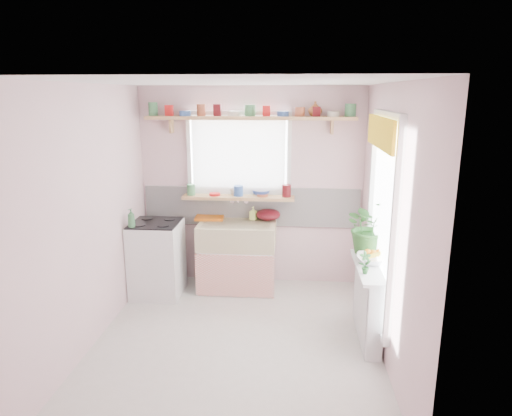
{
  "coord_description": "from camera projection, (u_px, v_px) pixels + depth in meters",
  "views": [
    {
      "loc": [
        0.53,
        -4.05,
        2.4
      ],
      "look_at": [
        0.15,
        0.55,
        1.24
      ],
      "focal_mm": 32.0,
      "sensor_mm": 36.0,
      "label": 1
    }
  ],
  "objects": [
    {
      "name": "sill_bowl",
      "position": [
        261.0,
        193.0,
        5.73
      ],
      "size": [
        0.29,
        0.29,
        0.07
      ],
      "primitive_type": "imported",
      "rotation": [
        0.0,
        0.0,
        0.43
      ],
      "color": "#2E4997",
      "rests_on": "windowsill"
    },
    {
      "name": "radiator_ledge",
      "position": [
        368.0,
        301.0,
        4.53
      ],
      "size": [
        0.22,
        0.95,
        0.78
      ],
      "color": "white",
      "rests_on": "ground"
    },
    {
      "name": "shelf_crockery",
      "position": [
        249.0,
        112.0,
        5.43
      ],
      "size": [
        2.47,
        0.11,
        0.12
      ],
      "color": "#3F7F4C",
      "rests_on": "pine_shelf"
    },
    {
      "name": "room",
      "position": [
        305.0,
        191.0,
        4.98
      ],
      "size": [
        3.2,
        3.2,
        3.2
      ],
      "color": "beige",
      "rests_on": "ground"
    },
    {
      "name": "fruit_bowl",
      "position": [
        373.0,
        260.0,
        4.49
      ],
      "size": [
        0.34,
        0.34,
        0.08
      ],
      "primitive_type": "imported",
      "rotation": [
        0.0,
        0.0,
        -0.06
      ],
      "color": "white",
      "rests_on": "radiator_ledge"
    },
    {
      "name": "herb_pot",
      "position": [
        365.0,
        263.0,
        4.21
      ],
      "size": [
        0.13,
        0.1,
        0.22
      ],
      "primitive_type": "imported",
      "rotation": [
        0.0,
        0.0,
        0.24
      ],
      "color": "#255E27",
      "rests_on": "radiator_ledge"
    },
    {
      "name": "sill_cup",
      "position": [
        235.0,
        191.0,
        5.75
      ],
      "size": [
        0.13,
        0.13,
        0.09
      ],
      "primitive_type": "imported",
      "rotation": [
        0.0,
        0.0,
        0.11
      ],
      "color": "beige",
      "rests_on": "windowsill"
    },
    {
      "name": "colander",
      "position": [
        268.0,
        215.0,
        5.75
      ],
      "size": [
        0.36,
        0.36,
        0.14
      ],
      "primitive_type": "ellipsoid",
      "rotation": [
        0.0,
        0.0,
        0.21
      ],
      "color": "#510E16",
      "rests_on": "sink_unit"
    },
    {
      "name": "soap_bottle_sink",
      "position": [
        253.0,
        213.0,
        5.76
      ],
      "size": [
        0.1,
        0.1,
        0.17
      ],
      "primitive_type": "imported",
      "rotation": [
        0.0,
        0.0,
        -0.34
      ],
      "color": "#D1E867",
      "rests_on": "sink_unit"
    },
    {
      "name": "cooker_bottle",
      "position": [
        131.0,
        218.0,
        5.2
      ],
      "size": [
        0.11,
        0.11,
        0.22
      ],
      "primitive_type": "imported",
      "rotation": [
        0.0,
        0.0,
        -0.43
      ],
      "color": "#3D7A4B",
      "rests_on": "cooker"
    },
    {
      "name": "sink_unit",
      "position": [
        237.0,
        256.0,
        5.7
      ],
      "size": [
        0.95,
        0.65,
        1.11
      ],
      "color": "white",
      "rests_on": "ground"
    },
    {
      "name": "jade_plant",
      "position": [
        370.0,
        226.0,
        4.72
      ],
      "size": [
        0.66,
        0.62,
        0.59
      ],
      "primitive_type": "imported",
      "rotation": [
        0.0,
        0.0,
        0.36
      ],
      "color": "#295C25",
      "rests_on": "radiator_ledge"
    },
    {
      "name": "fruit",
      "position": [
        374.0,
        253.0,
        4.48
      ],
      "size": [
        0.2,
        0.14,
        0.1
      ],
      "color": "orange",
      "rests_on": "fruit_bowl"
    },
    {
      "name": "pine_shelf",
      "position": [
        250.0,
        118.0,
        5.44
      ],
      "size": [
        2.52,
        0.24,
        0.04
      ],
      "primitive_type": "cube",
      "color": "tan",
      "rests_on": "room"
    },
    {
      "name": "dish_tray",
      "position": [
        210.0,
        217.0,
        5.82
      ],
      "size": [
        0.37,
        0.29,
        0.04
      ],
      "primitive_type": "cube",
      "rotation": [
        0.0,
        0.0,
        0.06
      ],
      "color": "#D36612",
      "rests_on": "sink_unit"
    },
    {
      "name": "sill_crockery",
      "position": [
        238.0,
        191.0,
        5.69
      ],
      "size": [
        1.35,
        0.11,
        0.12
      ],
      "color": "#3F7F4C",
      "rests_on": "windowsill"
    },
    {
      "name": "cooker",
      "position": [
        157.0,
        258.0,
        5.53
      ],
      "size": [
        0.58,
        0.58,
        0.93
      ],
      "color": "white",
      "rests_on": "ground"
    },
    {
      "name": "shelf_vase",
      "position": [
        315.0,
        109.0,
        5.41
      ],
      "size": [
        0.19,
        0.19,
        0.17
      ],
      "primitive_type": "imported",
      "rotation": [
        0.0,
        0.0,
        -0.14
      ],
      "color": "#A96734",
      "rests_on": "pine_shelf"
    },
    {
      "name": "windowsill",
      "position": [
        238.0,
        197.0,
        5.71
      ],
      "size": [
        1.4,
        0.22,
        0.04
      ],
      "primitive_type": "cube",
      "color": "tan",
      "rests_on": "room"
    }
  ]
}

